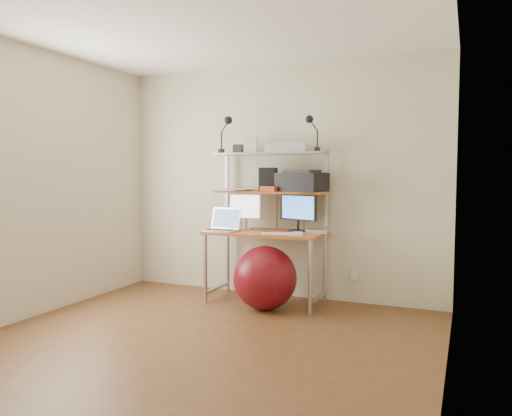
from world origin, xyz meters
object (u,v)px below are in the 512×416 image
(monitor_black, at_px, (298,210))
(exercise_ball, at_px, (265,278))
(laptop, at_px, (224,226))
(printer, at_px, (302,181))
(monitor_silver, at_px, (245,209))

(monitor_black, distance_m, exercise_ball, 0.79)
(monitor_black, height_order, exercise_ball, monitor_black)
(laptop, bearing_deg, printer, 23.16)
(laptop, xyz_separation_m, printer, (0.77, 0.24, 0.46))
(exercise_ball, bearing_deg, laptop, 166.09)
(laptop, xyz_separation_m, exercise_ball, (0.51, -0.13, -0.48))
(monitor_black, distance_m, printer, 0.30)
(monitor_silver, bearing_deg, monitor_black, -0.32)
(monitor_black, xyz_separation_m, printer, (0.05, -0.02, 0.29))
(monitor_silver, xyz_separation_m, printer, (0.63, -0.00, 0.30))
(monitor_silver, height_order, exercise_ball, monitor_silver)
(exercise_ball, bearing_deg, monitor_black, 61.92)
(laptop, bearing_deg, monitor_black, 25.61)
(printer, height_order, exercise_ball, printer)
(laptop, height_order, exercise_ball, laptop)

